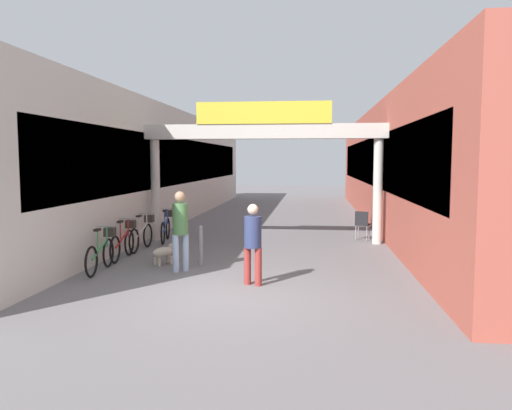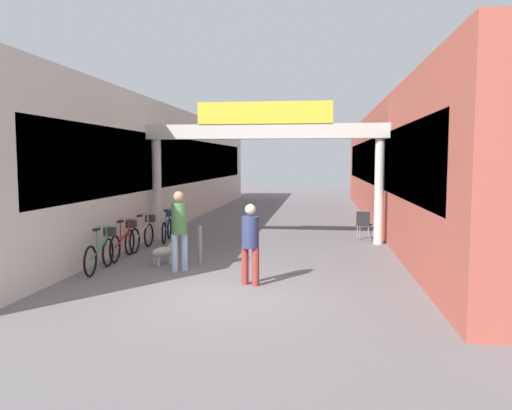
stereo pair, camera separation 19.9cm
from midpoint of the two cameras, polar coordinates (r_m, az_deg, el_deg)
ground_plane at (r=9.27m, az=-2.51°, el=-10.22°), size 80.00×80.00×0.00m
storefront_left at (r=20.88m, az=-11.22°, el=4.32°), size 3.00×26.00×4.38m
storefront_right at (r=20.12m, az=17.55°, el=4.16°), size 3.00×26.00×4.38m
arcade_sign_gateway at (r=14.90m, az=1.41°, el=7.11°), size 7.40×0.47×4.15m
pedestrian_with_dog at (r=11.09m, az=-8.26°, el=-2.32°), size 0.48×0.48×1.78m
pedestrian_companion at (r=9.77m, az=-0.07°, el=-3.94°), size 0.44×0.44×1.60m
dog_on_leash at (r=12.03m, az=-9.96°, el=-5.27°), size 0.57×0.65×0.48m
bicycle_green_nearest at (r=11.63m, az=-16.79°, el=-5.07°), size 0.46×1.69×0.98m
bicycle_red_second at (r=12.95m, az=-14.41°, el=-3.98°), size 0.46×1.69×0.98m
bicycle_silver_third at (r=14.10m, az=-12.35°, el=-3.21°), size 0.46×1.69×0.98m
bicycle_blue_farthest at (r=15.38m, az=-9.74°, el=-2.47°), size 0.46×1.68×0.98m
bollard_post_metal at (r=11.75m, az=-5.93°, el=-4.56°), size 0.10×0.10×0.94m
cafe_chair_black_nearer at (r=15.68m, az=12.57°, el=-1.99°), size 0.50×0.50×0.89m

